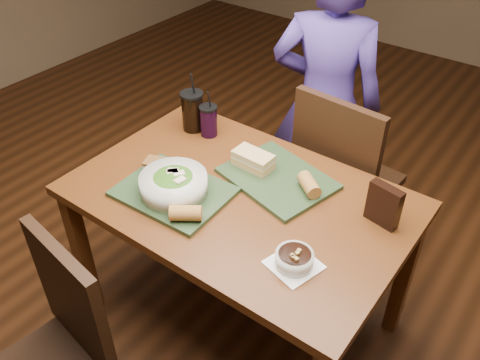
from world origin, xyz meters
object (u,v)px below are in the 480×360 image
(sandwich_far, at_px, (253,160))
(baguette_near, at_px, (186,213))
(tray_far, at_px, (277,178))
(cup_cola, at_px, (193,111))
(dining_table, at_px, (240,212))
(soup_bowl, at_px, (294,259))
(sandwich_near, at_px, (158,166))
(salad_bowl, at_px, (174,183))
(cup_berry, at_px, (209,121))
(tray_near, at_px, (174,192))
(diner, at_px, (325,104))
(chair_near, at_px, (58,350))
(chip_bag, at_px, (384,205))
(baguette_far, at_px, (309,185))
(chair_far, at_px, (340,175))

(sandwich_far, bearing_deg, baguette_near, -90.83)
(tray_far, relative_size, cup_cola, 1.48)
(dining_table, distance_m, cup_cola, 0.56)
(tray_far, xyz_separation_m, soup_bowl, (0.30, -0.35, 0.02))
(dining_table, height_order, sandwich_near, sandwich_near)
(salad_bowl, xyz_separation_m, cup_berry, (-0.17, 0.42, 0.01))
(sandwich_near, relative_size, sandwich_far, 0.71)
(tray_near, bearing_deg, diner, 81.99)
(chair_near, height_order, sandwich_far, chair_near)
(cup_cola, distance_m, chip_bag, 0.97)
(sandwich_near, xyz_separation_m, cup_berry, (-0.02, 0.36, 0.03))
(tray_far, height_order, baguette_far, baguette_far)
(diner, distance_m, soup_bowl, 1.09)
(salad_bowl, distance_m, sandwich_far, 0.35)
(tray_far, xyz_separation_m, chip_bag, (0.44, 0.01, 0.07))
(sandwich_far, height_order, baguette_far, sandwich_far)
(soup_bowl, xyz_separation_m, sandwich_far, (-0.42, 0.35, 0.02))
(sandwich_near, distance_m, cup_berry, 0.36)
(chip_bag, bearing_deg, soup_bowl, -100.36)
(tray_far, distance_m, chip_bag, 0.44)
(chair_far, bearing_deg, cup_berry, -147.52)
(dining_table, xyz_separation_m, tray_near, (-0.21, -0.15, 0.10))
(soup_bowl, relative_size, baguette_far, 1.66)
(baguette_near, relative_size, cup_cola, 0.40)
(tray_far, bearing_deg, chip_bag, 1.87)
(diner, height_order, baguette_near, diner)
(tray_near, height_order, soup_bowl, soup_bowl)
(soup_bowl, bearing_deg, chair_near, -131.59)
(diner, bearing_deg, sandwich_near, 54.87)
(sandwich_near, distance_m, cup_cola, 0.38)
(soup_bowl, height_order, baguette_far, baguette_far)
(baguette_far, height_order, cup_berry, cup_berry)
(dining_table, bearing_deg, cup_cola, 150.75)
(diner, xyz_separation_m, tray_near, (-0.13, -0.96, -0.00))
(sandwich_near, bearing_deg, cup_berry, 93.98)
(chip_bag, bearing_deg, chair_near, -114.27)
(chair_near, distance_m, baguette_near, 0.63)
(diner, relative_size, cup_berry, 6.83)
(tray_far, height_order, sandwich_far, sandwich_far)
(dining_table, relative_size, diner, 0.85)
(sandwich_far, bearing_deg, baguette_far, -0.29)
(chair_far, height_order, diner, diner)
(baguette_near, relative_size, cup_berry, 0.51)
(chair_near, bearing_deg, chair_far, 77.03)
(chair_far, xyz_separation_m, sandwich_far, (-0.20, -0.43, 0.25))
(dining_table, height_order, chair_near, chair_near)
(soup_bowl, distance_m, baguette_near, 0.43)
(tray_far, relative_size, baguette_near, 3.66)
(tray_near, height_order, baguette_near, baguette_near)
(salad_bowl, xyz_separation_m, baguette_near, (0.14, -0.09, -0.01))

